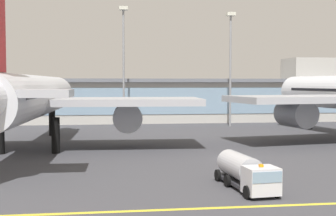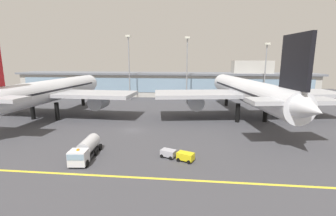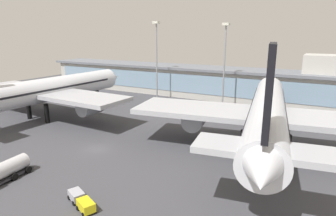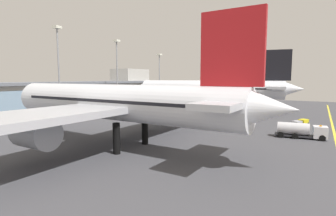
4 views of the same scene
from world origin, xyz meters
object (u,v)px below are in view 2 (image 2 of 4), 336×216
Objects in this scene: airliner_near_right at (248,92)px; apron_light_mast_east at (187,60)px; fuel_tanker_truck at (85,150)px; apron_light_mast_centre at (129,59)px; airliner_near_left at (51,91)px; apron_light_mast_west at (266,63)px; baggage_tug_near at (178,155)px.

apron_light_mast_east is at bearing 23.26° from airliner_near_right.
airliner_near_right reaches higher than fuel_tanker_truck.
apron_light_mast_east is at bearing -1.89° from apron_light_mast_centre.
airliner_near_left is 48.43m from apron_light_mast_east.
airliner_near_left is at bearing 84.80° from airliner_near_right.
apron_light_mast_centre is at bearing -179.77° from apron_light_mast_west.
baggage_tug_near is 0.26× the size of apron_light_mast_west.
baggage_tug_near is at bearing -116.42° from apron_light_mast_west.
apron_light_mast_west is at bearing 1.89° from apron_light_mast_east.
fuel_tanker_truck is 73.96m from apron_light_mast_west.
baggage_tug_near is (14.91, 1.21, -0.72)m from fuel_tanker_truck.
airliner_near_right is 34.43m from baggage_tug_near.
airliner_near_left is 9.59× the size of baggage_tug_near.
apron_light_mast_centre reaches higher than airliner_near_right.
apron_light_mast_west is at bearing 137.89° from fuel_tanker_truck.
fuel_tanker_truck is (-31.58, -30.59, -5.90)m from airliner_near_right.
fuel_tanker_truck is at bearing 124.86° from airliner_near_right.
apron_light_mast_centre is at bearing 45.94° from airliner_near_right.
apron_light_mast_west is 28.99m from apron_light_mast_east.
apron_light_mast_east reaches higher than airliner_near_right.
apron_light_mast_west is (11.78, 27.91, 7.05)m from airliner_near_right.
airliner_near_right is 44.36m from fuel_tanker_truck.
baggage_tug_near is (-16.68, -29.39, -6.62)m from airliner_near_right.
baggage_tug_near is 0.23× the size of apron_light_mast_centre.
airliner_near_left is 73.04m from apron_light_mast_west.
fuel_tanker_truck is at bearing -81.97° from apron_light_mast_centre.
apron_light_mast_west is (65.41, 31.68, 7.22)m from airliner_near_left.
fuel_tanker_truck is at bearing -152.44° from baggage_tug_near.
fuel_tanker_truck is 0.38× the size of apron_light_mast_east.
apron_light_mast_centre reaches higher than fuel_tanker_truck.
apron_light_mast_east is (36.46, 30.73, 8.50)m from airliner_near_left.
airliner_near_left is 35.53m from apron_light_mast_centre.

